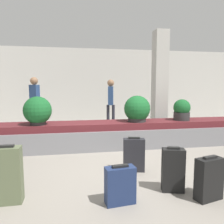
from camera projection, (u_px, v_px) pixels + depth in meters
name	position (u px, v px, depth m)	size (l,w,h in m)	color
ground_plane	(126.00, 168.00, 4.10)	(18.00, 18.00, 0.00)	gray
back_wall	(95.00, 85.00, 9.79)	(18.00, 0.06, 3.20)	beige
carousel	(112.00, 135.00, 5.57)	(7.17, 0.94, 0.64)	gray
pillar	(160.00, 84.00, 6.69)	(0.40, 0.40, 3.20)	beige
suitcase_0	(120.00, 185.00, 2.84)	(0.41, 0.22, 0.52)	navy
suitcase_1	(173.00, 170.00, 3.18)	(0.35, 0.25, 0.66)	black
suitcase_2	(7.00, 175.00, 2.84)	(0.36, 0.20, 0.78)	#5B6647
suitcase_4	(134.00, 155.00, 3.94)	(0.41, 0.24, 0.63)	#232328
suitcase_5	(209.00, 179.00, 2.93)	(0.41, 0.26, 0.60)	black
potted_plant_0	(137.00, 110.00, 5.54)	(0.66, 0.66, 0.66)	#2D2D2D
potted_plant_1	(182.00, 110.00, 5.78)	(0.44, 0.44, 0.56)	#2D2D2D
potted_plant_2	(38.00, 111.00, 5.06)	(0.65, 0.65, 0.66)	#2D2D2D
traveler_0	(35.00, 98.00, 7.43)	(0.36, 0.33, 1.85)	#282833
traveler_1	(111.00, 99.00, 8.04)	(0.31, 0.35, 1.79)	#282833
traveler_2	(159.00, 98.00, 8.25)	(0.31, 0.36, 1.83)	#282833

